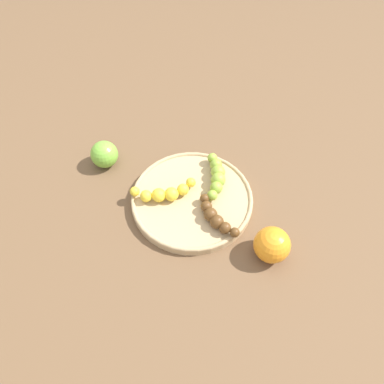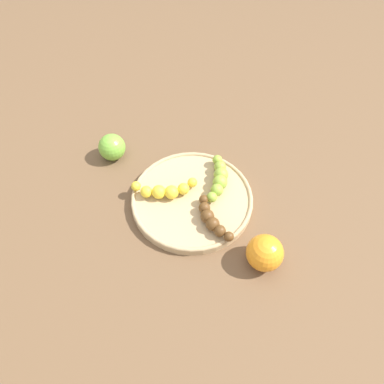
{
  "view_description": "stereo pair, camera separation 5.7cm",
  "coord_description": "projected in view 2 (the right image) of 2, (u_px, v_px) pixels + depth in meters",
  "views": [
    {
      "loc": [
        0.04,
        0.48,
        0.68
      ],
      "look_at": [
        0.0,
        0.0,
        0.04
      ],
      "focal_mm": 32.99,
      "sensor_mm": 36.0,
      "label": 1
    },
    {
      "loc": [
        -0.01,
        0.48,
        0.68
      ],
      "look_at": [
        0.0,
        0.0,
        0.04
      ],
      "focal_mm": 32.99,
      "sensor_mm": 36.0,
      "label": 2
    }
  ],
  "objects": [
    {
      "name": "apple_green",
      "position": [
        112.0,
        147.0,
        0.89
      ],
      "size": [
        0.07,
        0.07,
        0.07
      ],
      "primitive_type": "sphere",
      "color": "#72B238",
      "rests_on": "ground_plane"
    },
    {
      "name": "ground_plane",
      "position": [
        192.0,
        202.0,
        0.83
      ],
      "size": [
        2.4,
        2.4,
        0.0
      ],
      "primitive_type": "plane",
      "color": "brown"
    },
    {
      "name": "banana_overripe",
      "position": [
        212.0,
        219.0,
        0.76
      ],
      "size": [
        0.08,
        0.11,
        0.03
      ],
      "rotation": [
        0.0,
        0.0,
        0.52
      ],
      "color": "#593819",
      "rests_on": "fruit_bowl"
    },
    {
      "name": "fruit_bowl",
      "position": [
        192.0,
        199.0,
        0.82
      ],
      "size": [
        0.28,
        0.28,
        0.02
      ],
      "color": "tan",
      "rests_on": "ground_plane"
    },
    {
      "name": "banana_green",
      "position": [
        219.0,
        178.0,
        0.83
      ],
      "size": [
        0.05,
        0.14,
        0.03
      ],
      "rotation": [
        0.0,
        0.0,
        3.02
      ],
      "color": "#8CAD38",
      "rests_on": "fruit_bowl"
    },
    {
      "name": "banana_yellow",
      "position": [
        165.0,
        191.0,
        0.8
      ],
      "size": [
        0.15,
        0.06,
        0.03
      ],
      "rotation": [
        0.0,
        0.0,
        1.68
      ],
      "color": "yellow",
      "rests_on": "fruit_bowl"
    },
    {
      "name": "orange_fruit",
      "position": [
        265.0,
        253.0,
        0.71
      ],
      "size": [
        0.08,
        0.08,
        0.08
      ],
      "primitive_type": "sphere",
      "color": "orange",
      "rests_on": "ground_plane"
    }
  ]
}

